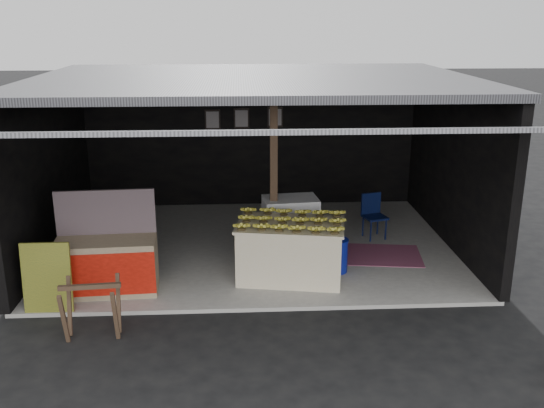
{
  "coord_description": "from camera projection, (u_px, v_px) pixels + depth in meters",
  "views": [
    {
      "loc": [
        -0.24,
        -7.65,
        3.97
      ],
      "look_at": [
        0.25,
        1.55,
        1.1
      ],
      "focal_mm": 40.0,
      "sensor_mm": 36.0,
      "label": 1
    }
  ],
  "objects": [
    {
      "name": "water_barrel",
      "position": [
        336.0,
        256.0,
        9.62
      ],
      "size": [
        0.35,
        0.35,
        0.51
      ],
      "primitive_type": "cylinder",
      "color": "navy",
      "rests_on": "concrete_slab"
    },
    {
      "name": "shophouse",
      "position": [
        254.0,
        128.0,
        10.54
      ],
      "size": [
        7.4,
        7.29,
        3.02
      ],
      "color": "black",
      "rests_on": "ground"
    },
    {
      "name": "white_crate",
      "position": [
        290.0,
        226.0,
        10.25
      ],
      "size": [
        0.96,
        0.7,
        1.0
      ],
      "rotation": [
        0.0,
        0.0,
        0.11
      ],
      "color": "white",
      "rests_on": "concrete_slab"
    },
    {
      "name": "banana_pile",
      "position": [
        291.0,
        218.0,
        9.16
      ],
      "size": [
        1.63,
        1.14,
        0.18
      ],
      "primitive_type": null,
      "rotation": [
        0.0,
        0.0,
        -0.17
      ],
      "color": "gold",
      "rests_on": "banana_table"
    },
    {
      "name": "banana_table",
      "position": [
        290.0,
        251.0,
        9.32
      ],
      "size": [
        1.77,
        1.26,
        0.9
      ],
      "rotation": [
        0.0,
        0.0,
        -0.17
      ],
      "color": "beige",
      "rests_on": "concrete_slab"
    },
    {
      "name": "sawhorse",
      "position": [
        91.0,
        304.0,
        7.66
      ],
      "size": [
        0.77,
        0.71,
        0.75
      ],
      "rotation": [
        0.0,
        0.0,
        0.08
      ],
      "color": "#4A3325",
      "rests_on": "ground"
    },
    {
      "name": "neighbor_stall",
      "position": [
        107.0,
        263.0,
        8.86
      ],
      "size": [
        1.48,
        0.74,
        1.49
      ],
      "rotation": [
        0.0,
        0.0,
        0.06
      ],
      "color": "#998466",
      "rests_on": "concrete_slab"
    },
    {
      "name": "picture_frames",
      "position": [
        243.0,
        118.0,
        12.57
      ],
      "size": [
        1.62,
        0.04,
        0.46
      ],
      "color": "black",
      "rests_on": "shophouse"
    },
    {
      "name": "green_signboard",
      "position": [
        47.0,
        278.0,
        8.25
      ],
      "size": [
        0.66,
        0.14,
        0.99
      ],
      "primitive_type": "cube",
      "rotation": [
        -0.09,
        0.0,
        0.0
      ],
      "color": "black",
      "rests_on": "concrete_slab"
    },
    {
      "name": "ground",
      "position": [
        260.0,
        312.0,
        8.48
      ],
      "size": [
        80.0,
        80.0,
        0.0
      ],
      "primitive_type": "plane",
      "color": "black",
      "rests_on": "ground"
    },
    {
      "name": "magenta_rug",
      "position": [
        376.0,
        255.0,
        10.34
      ],
      "size": [
        1.62,
        1.19,
        0.01
      ],
      "primitive_type": "cube",
      "rotation": [
        0.0,
        0.0,
        -0.13
      ],
      "color": "maroon",
      "rests_on": "concrete_slab"
    },
    {
      "name": "concrete_slab",
      "position": [
        255.0,
        245.0,
        10.86
      ],
      "size": [
        7.0,
        5.0,
        0.06
      ],
      "primitive_type": "cube",
      "color": "gray",
      "rests_on": "ground"
    },
    {
      "name": "plastic_chair",
      "position": [
        373.0,
        212.0,
        11.08
      ],
      "size": [
        0.48,
        0.48,
        0.82
      ],
      "rotation": [
        0.0,
        0.0,
        0.28
      ],
      "color": "#0A1238",
      "rests_on": "concrete_slab"
    }
  ]
}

